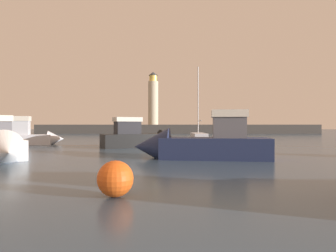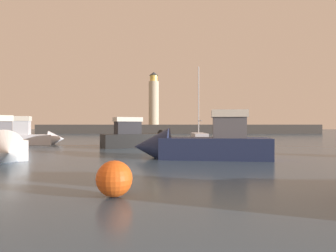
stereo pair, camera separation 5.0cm
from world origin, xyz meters
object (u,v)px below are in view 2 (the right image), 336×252
motorboat_1 (196,144)px  motorboat_6 (142,138)px  sailboat_moored (199,137)px  lighthouse (154,100)px  motorboat_2 (1,145)px  mooring_buoy (114,179)px  motorboat_4 (33,136)px

motorboat_1 → motorboat_6: size_ratio=1.14×
sailboat_moored → lighthouse: bearing=103.2°
motorboat_1 → motorboat_2: 11.24m
motorboat_2 → mooring_buoy: motorboat_2 is taller
motorboat_1 → motorboat_6: bearing=114.3°
lighthouse → motorboat_6: 42.51m
motorboat_2 → mooring_buoy: bearing=-47.3°
motorboat_1 → motorboat_6: motorboat_1 is taller
motorboat_6 → mooring_buoy: motorboat_6 is taller
motorboat_4 → mooring_buoy: size_ratio=6.32×
motorboat_6 → sailboat_moored: bearing=58.4°
motorboat_4 → mooring_buoy: bearing=-59.9°
motorboat_2 → motorboat_6: size_ratio=1.13×
motorboat_4 → mooring_buoy: motorboat_4 is taller
sailboat_moored → motorboat_1: bearing=-95.2°
motorboat_1 → mooring_buoy: motorboat_1 is taller
motorboat_6 → mooring_buoy: bearing=-86.0°
sailboat_moored → motorboat_4: bearing=-159.0°
motorboat_2 → motorboat_1: bearing=0.8°
motorboat_1 → motorboat_2: motorboat_1 is taller
motorboat_6 → motorboat_2: bearing=-127.9°
motorboat_1 → lighthouse: bearing=96.7°
motorboat_6 → mooring_buoy: (1.28, -18.35, -0.35)m
lighthouse → mooring_buoy: size_ratio=12.32×
sailboat_moored → mooring_buoy: bearing=-99.2°
motorboat_4 → motorboat_6: (11.03, -2.91, 0.01)m
lighthouse → sailboat_moored: 34.21m
lighthouse → sailboat_moored: (7.66, -32.56, -7.16)m
motorboat_1 → mooring_buoy: (-2.80, -9.31, -0.33)m
motorboat_2 → sailboat_moored: 22.59m
lighthouse → motorboat_1: bearing=-83.3°
motorboat_1 → mooring_buoy: bearing=-106.8°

